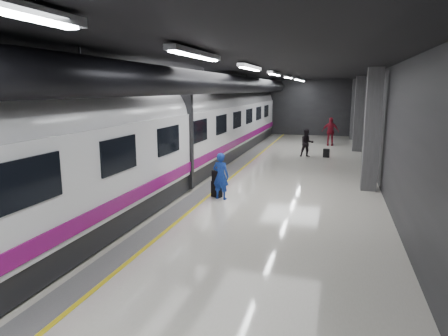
% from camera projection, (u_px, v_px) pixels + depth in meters
% --- Properties ---
extents(ground, '(40.00, 40.00, 0.00)m').
position_uv_depth(ground, '(238.00, 194.00, 14.39)').
color(ground, silver).
rests_on(ground, ground).
extents(platform_hall, '(10.02, 40.02, 4.51)m').
position_uv_depth(platform_hall, '(238.00, 94.00, 14.68)').
color(platform_hall, black).
rests_on(platform_hall, ground).
extents(train, '(3.05, 38.00, 4.05)m').
position_uv_depth(train, '(154.00, 134.00, 14.85)').
color(train, black).
rests_on(train, ground).
extents(traveler_main, '(0.65, 0.49, 1.62)m').
position_uv_depth(traveler_main, '(221.00, 176.00, 13.63)').
color(traveler_main, blue).
rests_on(traveler_main, ground).
extents(suitcase_main, '(0.41, 0.34, 0.57)m').
position_uv_depth(suitcase_main, '(217.00, 189.00, 13.97)').
color(suitcase_main, black).
rests_on(suitcase_main, ground).
extents(shoulder_bag, '(0.32, 0.28, 0.38)m').
position_uv_depth(shoulder_bag, '(216.00, 176.00, 13.87)').
color(shoulder_bag, black).
rests_on(shoulder_bag, suitcase_main).
extents(traveler_far_a, '(0.90, 0.79, 1.56)m').
position_uv_depth(traveler_far_a, '(307.00, 143.00, 22.21)').
color(traveler_far_a, black).
rests_on(traveler_far_a, ground).
extents(traveler_far_b, '(1.12, 0.50, 1.89)m').
position_uv_depth(traveler_far_b, '(330.00, 131.00, 26.79)').
color(traveler_far_b, maroon).
rests_on(traveler_far_b, ground).
extents(suitcase_far, '(0.36, 0.26, 0.48)m').
position_uv_depth(suitcase_far, '(326.00, 153.00, 22.15)').
color(suitcase_far, black).
rests_on(suitcase_far, ground).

